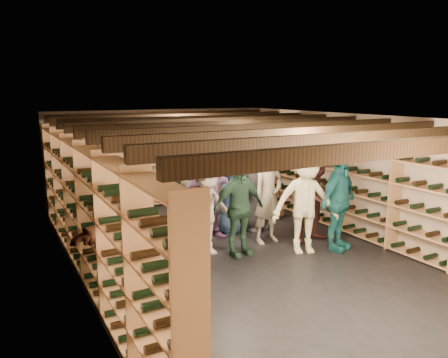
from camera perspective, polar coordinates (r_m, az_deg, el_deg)
ground at (r=8.04m, az=1.61°, el=-9.29°), size 8.00×8.00×0.00m
walls at (r=7.70m, az=1.65°, el=-0.89°), size 5.52×8.02×2.40m
ceiling at (r=7.54m, az=1.71°, el=8.06°), size 5.50×8.00×0.01m
ceiling_joists at (r=7.55m, az=1.70°, el=7.00°), size 5.40×7.12×0.18m
wine_rack_left at (r=6.84m, az=-17.36°, el=-4.03°), size 0.32×7.50×2.15m
wine_rack_right at (r=9.26m, az=15.54°, el=-0.02°), size 0.32×7.50×2.15m
wine_rack_back at (r=11.14m, az=-8.28°, el=2.12°), size 4.70×0.30×2.15m
crate_stack_left at (r=8.59m, az=-10.19°, el=-6.29°), size 0.55×0.41×0.51m
crate_stack_right at (r=9.55m, az=-5.05°, el=-4.38°), size 0.59×0.50×0.51m
crate_loose at (r=10.16m, az=6.35°, el=-4.43°), size 0.59×0.50×0.17m
person_0 at (r=7.31m, az=-14.71°, el=-5.45°), size 0.85×0.67×1.53m
person_1 at (r=6.68m, az=-5.87°, el=-6.65°), size 0.65×0.53×1.54m
person_2 at (r=7.26m, az=-5.41°, el=-5.42°), size 0.83×0.71×1.48m
person_3 at (r=7.80m, az=10.59°, el=-2.89°), size 1.38×1.06×1.88m
person_4 at (r=8.09m, az=14.73°, el=-2.84°), size 1.14×0.75×1.80m
person_5 at (r=6.18m, az=-12.08°, el=-7.42°), size 1.66×0.71×1.73m
person_6 at (r=8.77m, az=0.90°, el=-2.33°), size 0.86×0.70×1.52m
person_7 at (r=8.25m, az=5.76°, el=-2.14°), size 0.73×0.54×1.83m
person_8 at (r=8.48m, az=12.16°, el=-2.14°), size 0.91×0.73×1.78m
person_9 at (r=7.59m, az=-2.24°, el=-3.92°), size 1.17×0.79×1.67m
person_10 at (r=7.57m, az=1.93°, el=-3.76°), size 1.04×0.50×1.72m
person_11 at (r=8.42m, az=-2.09°, el=-1.76°), size 1.73×0.58×1.85m
person_12 at (r=9.01m, az=4.00°, el=-1.09°), size 0.99×0.76×1.79m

